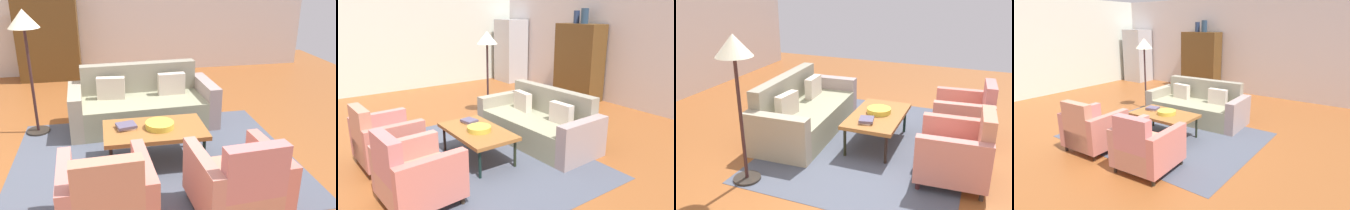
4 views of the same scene
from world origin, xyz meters
TOP-DOWN VIEW (x-y plane):
  - ground_plane at (0.00, 0.00)m, footprint 10.81×10.81m
  - wall_back at (0.00, 4.14)m, footprint 9.01×0.12m
  - wall_left at (-4.50, 0.00)m, footprint 0.12×8.28m
  - area_rug at (0.42, 0.05)m, footprint 3.40×2.60m
  - couch at (0.41, 1.19)m, footprint 2.14×1.00m
  - coffee_table at (0.42, 0.00)m, footprint 1.20×0.70m
  - armchair_left at (-0.18, -1.16)m, footprint 0.84×0.84m
  - armchair_right at (1.02, -1.16)m, footprint 0.86×0.86m
  - fruit_bowl at (0.48, 0.00)m, footprint 0.34×0.34m
  - book_stack at (0.09, 0.06)m, footprint 0.25×0.23m
  - cabinet at (-1.17, 3.80)m, footprint 1.20×0.51m
  - vase_tall at (-1.32, 3.79)m, footprint 0.15×0.15m
  - vase_round at (-1.07, 3.79)m, footprint 0.18×0.18m
  - refrigerator at (-3.84, 3.69)m, footprint 0.80×0.73m
  - floor_lamp at (-1.10, 1.14)m, footprint 0.40×0.40m

SIDE VIEW (x-z plane):
  - ground_plane at x=0.00m, z-range 0.00..0.00m
  - area_rug at x=0.42m, z-range 0.00..0.01m
  - couch at x=0.41m, z-range -0.14..0.72m
  - armchair_left at x=-0.18m, z-range -0.10..0.78m
  - armchair_right at x=1.02m, z-range -0.10..0.78m
  - coffee_table at x=0.42m, z-range 0.19..0.63m
  - book_stack at x=0.09m, z-range 0.45..0.50m
  - fruit_bowl at x=0.48m, z-range 0.45..0.52m
  - cabinet at x=-1.17m, z-range 0.00..1.80m
  - refrigerator at x=-3.84m, z-range 0.00..1.85m
  - wall_back at x=0.00m, z-range 0.00..2.80m
  - wall_left at x=-4.50m, z-range 0.00..2.80m
  - floor_lamp at x=-1.10m, z-range 0.58..2.30m
  - vase_tall at x=-1.32m, z-range 1.80..2.10m
  - vase_round at x=-1.07m, z-range 1.80..2.15m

